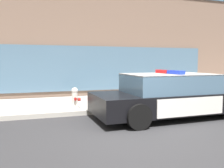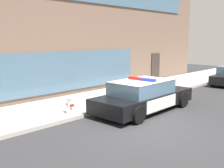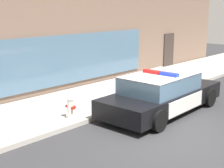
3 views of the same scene
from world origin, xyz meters
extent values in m
plane|color=#303033|center=(0.00, 0.00, 0.00)|extent=(48.00, 48.00, 0.00)
cube|color=#B2ADA3|center=(0.00, 4.33, 0.07)|extent=(48.00, 3.52, 0.15)
cube|color=#7A6051|center=(1.97, 11.23, 3.96)|extent=(24.60, 10.18, 7.93)
cube|color=slate|center=(-0.98, 6.11, 1.45)|extent=(14.76, 0.08, 2.10)
cube|color=#382D28|center=(9.35, 6.11, 1.05)|extent=(1.00, 0.08, 2.10)
cube|color=black|center=(2.01, 1.52, 0.50)|extent=(5.24, 2.06, 0.60)
cube|color=silver|center=(3.67, 1.56, 0.67)|extent=(1.81, 1.94, 0.05)
cube|color=silver|center=(0.19, 1.47, 0.67)|extent=(1.50, 1.93, 0.05)
cube|color=silver|center=(1.88, 2.50, 0.50)|extent=(2.18, 0.08, 0.51)
cube|color=silver|center=(1.93, 0.53, 0.50)|extent=(2.18, 0.08, 0.51)
cube|color=yellow|center=(1.88, 2.51, 0.50)|extent=(0.22, 0.02, 0.26)
cube|color=slate|center=(1.80, 1.51, 1.07)|extent=(2.74, 1.81, 0.60)
cube|color=silver|center=(1.80, 1.51, 1.36)|extent=(2.74, 1.81, 0.04)
cube|color=red|center=(1.79, 1.86, 1.44)|extent=(0.22, 0.66, 0.11)
cube|color=blue|center=(1.81, 1.16, 1.44)|extent=(0.22, 0.66, 0.11)
cylinder|color=black|center=(3.70, 2.53, 0.34)|extent=(0.69, 0.24, 0.68)
cylinder|color=black|center=(3.74, 0.59, 0.34)|extent=(0.69, 0.24, 0.68)
cylinder|color=black|center=(0.27, 2.45, 0.34)|extent=(0.69, 0.24, 0.68)
cylinder|color=black|center=(0.32, 0.51, 0.34)|extent=(0.69, 0.24, 0.68)
cylinder|color=silver|center=(-0.92, 3.10, 0.20)|extent=(0.28, 0.28, 0.10)
cylinder|color=silver|center=(-0.92, 3.10, 0.47)|extent=(0.19, 0.19, 0.45)
sphere|color=silver|center=(-0.92, 3.10, 0.77)|extent=(0.22, 0.22, 0.22)
cylinder|color=#B21E19|center=(-0.92, 3.10, 0.84)|extent=(0.06, 0.06, 0.05)
cylinder|color=#B21E19|center=(-0.92, 2.96, 0.50)|extent=(0.09, 0.10, 0.09)
cylinder|color=#B21E19|center=(-0.92, 3.25, 0.50)|extent=(0.09, 0.10, 0.09)
cylinder|color=#B21E19|center=(-0.77, 3.10, 0.46)|extent=(0.10, 0.12, 0.12)
cylinder|color=black|center=(10.27, 2.06, 0.32)|extent=(0.65, 0.25, 0.64)
camera|label=1|loc=(-2.20, -4.98, 1.73)|focal=38.09mm
camera|label=2|loc=(-7.35, -5.56, 3.16)|focal=43.12mm
camera|label=3|loc=(-7.48, -4.78, 3.65)|focal=52.99mm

